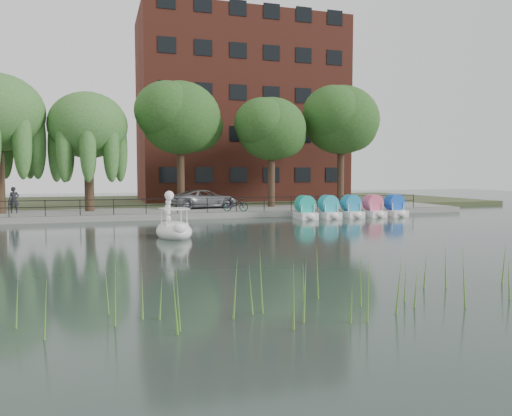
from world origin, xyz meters
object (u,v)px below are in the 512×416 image
pedestrian (14,198)px  bicycle (235,204)px  swan_boat (174,227)px  minivan (205,198)px

pedestrian → bicycle: bearing=-20.3°
bicycle → swan_boat: (-5.57, -9.49, -0.43)m
minivan → swan_boat: 13.94m
bicycle → minivan: bearing=42.7°
bicycle → swan_boat: size_ratio=0.64×
bicycle → swan_boat: swan_boat is taller
minivan → pedestrian: size_ratio=2.87×
minivan → bicycle: minivan is taller
bicycle → pedestrian: (-14.21, 2.82, 0.49)m
swan_boat → minivan: bearing=66.3°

